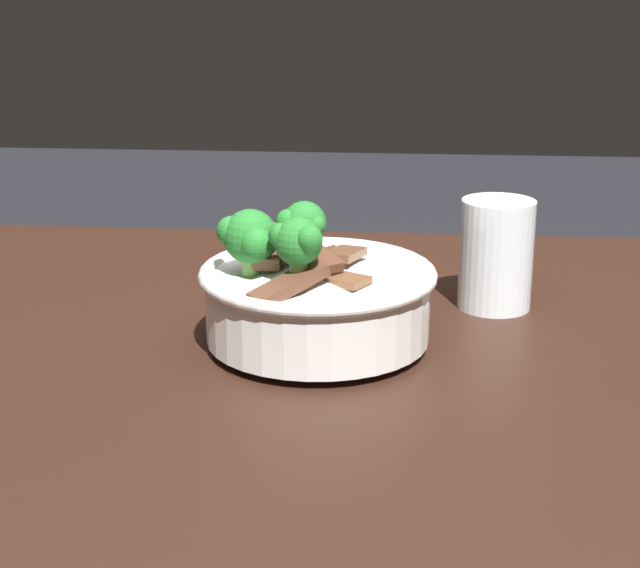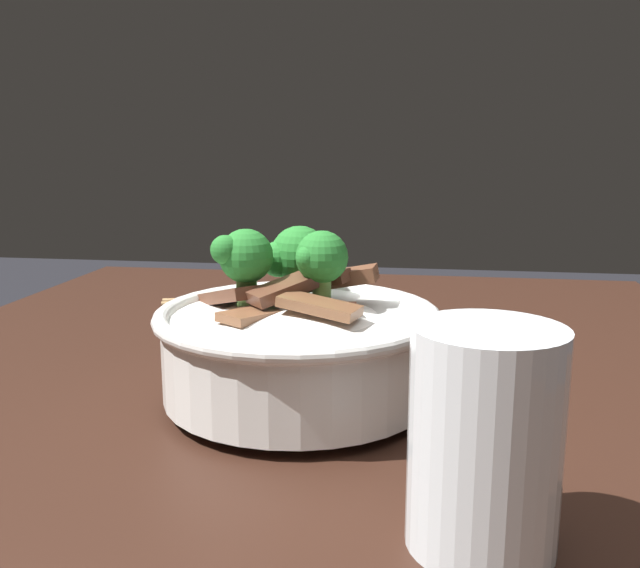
{
  "view_description": "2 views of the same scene",
  "coord_description": "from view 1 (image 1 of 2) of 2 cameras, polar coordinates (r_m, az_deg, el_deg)",
  "views": [
    {
      "loc": [
        0.08,
        0.83,
        1.1
      ],
      "look_at": [
        0.15,
        -0.01,
        0.83
      ],
      "focal_mm": 56.7,
      "sensor_mm": 36.0,
      "label": 1
    },
    {
      "loc": [
        -0.32,
        -0.1,
        0.96
      ],
      "look_at": [
        0.16,
        -0.02,
        0.86
      ],
      "focal_mm": 37.79,
      "sensor_mm": 36.0,
      "label": 2
    }
  ],
  "objects": [
    {
      "name": "dining_table",
      "position": [
        0.95,
        9.03,
        -9.81
      ],
      "size": [
        1.36,
        0.8,
        0.77
      ],
      "color": "black",
      "rests_on": "ground"
    },
    {
      "name": "rice_bowl",
      "position": [
        0.89,
        -0.3,
        -0.53
      ],
      "size": [
        0.21,
        0.21,
        0.13
      ],
      "color": "white",
      "rests_on": "dining_table"
    },
    {
      "name": "drinking_glass",
      "position": [
        1.01,
        9.89,
        1.22
      ],
      "size": [
        0.07,
        0.07,
        0.11
      ],
      "color": "white",
      "rests_on": "dining_table"
    }
  ]
}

